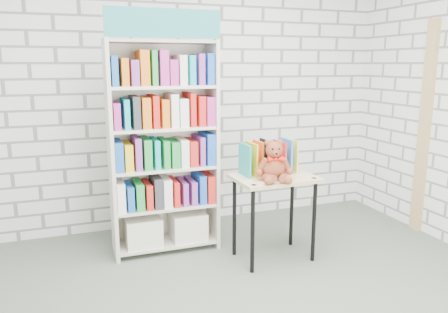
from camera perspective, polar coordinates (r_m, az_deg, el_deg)
name	(u,v)px	position (r m, az deg, el deg)	size (l,w,h in m)	color
room_shell	(260,46)	(2.65, 4.72, 14.17)	(4.52, 4.02, 2.81)	silver
bookshelf	(163,146)	(3.91, -7.95, 1.33)	(0.94, 0.37, 2.12)	beige
display_table	(274,188)	(3.78, 6.58, -4.12)	(0.71, 0.51, 0.74)	tan
table_books	(269,157)	(3.81, 5.87, -0.12)	(0.49, 0.23, 0.29)	teal
teddy_bear	(274,164)	(3.60, 6.58, -1.02)	(0.31, 0.30, 0.34)	maroon
door_trim	(424,129)	(4.76, 24.71, 3.27)	(0.05, 0.12, 2.10)	tan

